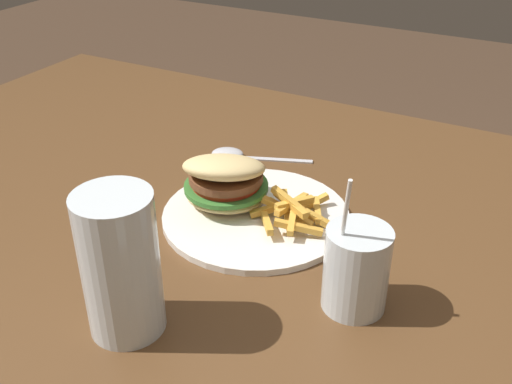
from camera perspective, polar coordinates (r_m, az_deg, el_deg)
The scene contains 5 objects.
dining_table at distance 0.81m, azimuth -2.63°, elevation -13.59°, with size 1.67×1.30×0.74m.
meal_plate_near at distance 0.88m, azimuth -1.48°, elevation -0.37°, with size 0.28×0.28×0.11m.
beer_glass at distance 0.68m, azimuth -12.72°, elevation -7.23°, with size 0.09×0.09×0.17m.
juice_glass at distance 0.72m, azimuth 9.48°, elevation -7.61°, with size 0.08×0.08×0.18m.
spoon at distance 1.06m, azimuth -2.33°, elevation 3.61°, with size 0.18×0.09×0.02m.
Camera 1 is at (-0.31, 0.50, 1.23)m, focal length 42.00 mm.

